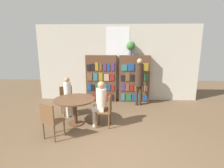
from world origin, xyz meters
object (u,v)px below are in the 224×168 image
at_px(bookshelf_right, 134,79).
at_px(chair_left_side, 67,99).
at_px(seated_reader_right, 100,101).
at_px(librarian_standing, 139,77).
at_px(bookshelf_left, 101,79).
at_px(flower_vase, 131,46).
at_px(reading_table, 75,103).
at_px(chair_far_side, 106,109).
at_px(seated_reader_left, 68,95).
at_px(chair_near_camera, 51,119).

distance_m(bookshelf_right, chair_left_side, 2.72).
height_order(bookshelf_right, seated_reader_right, bookshelf_right).
bearing_deg(chair_left_side, librarian_standing, 170.40).
bearing_deg(chair_left_side, bookshelf_left, -155.15).
bearing_deg(flower_vase, bookshelf_left, -179.75).
height_order(bookshelf_left, reading_table, bookshelf_left).
relative_size(chair_far_side, seated_reader_left, 0.73).
relative_size(chair_left_side, seated_reader_right, 0.71).
relative_size(bookshelf_right, chair_far_side, 2.02).
distance_m(bookshelf_left, seated_reader_left, 1.83).
xyz_separation_m(flower_vase, chair_near_camera, (-2.04, -3.03, -1.66)).
height_order(bookshelf_right, flower_vase, flower_vase).
height_order(chair_near_camera, seated_reader_right, seated_reader_right).
xyz_separation_m(bookshelf_left, bookshelf_right, (1.30, -0.00, -0.00)).
xyz_separation_m(chair_far_side, seated_reader_left, (-1.26, 0.71, 0.18)).
distance_m(bookshelf_left, flower_vase, 1.70).
relative_size(bookshelf_right, flower_vase, 3.49).
xyz_separation_m(chair_near_camera, chair_far_side, (1.26, 0.74, 0.00)).
distance_m(flower_vase, librarian_standing, 1.24).
bearing_deg(chair_near_camera, bookshelf_right, 77.75).
bearing_deg(chair_near_camera, chair_far_side, 54.00).
xyz_separation_m(reading_table, chair_left_side, (-0.46, 0.78, -0.11)).
relative_size(bookshelf_left, flower_vase, 3.49).
bearing_deg(reading_table, seated_reader_left, 120.27).
bearing_deg(bookshelf_left, reading_table, -103.61).
relative_size(flower_vase, seated_reader_right, 0.41).
height_order(flower_vase, chair_left_side, flower_vase).
distance_m(reading_table, chair_near_camera, 0.91).
bearing_deg(librarian_standing, reading_table, -139.32).
bearing_deg(bookshelf_right, librarian_standing, -74.20).
xyz_separation_m(flower_vase, librarian_standing, (0.30, -0.51, -1.09)).
xyz_separation_m(reading_table, seated_reader_right, (0.73, -0.07, 0.12)).
height_order(bookshelf_left, chair_left_side, bookshelf_left).
xyz_separation_m(chair_near_camera, chair_left_side, (-0.09, 1.61, 0.00)).
distance_m(bookshelf_left, seated_reader_right, 2.29).
bearing_deg(bookshelf_left, chair_left_side, -124.88).
bearing_deg(chair_far_side, seated_reader_left, 66.37).
xyz_separation_m(bookshelf_right, reading_table, (-1.83, -2.20, -0.29)).
distance_m(bookshelf_left, reading_table, 2.28).
distance_m(chair_near_camera, chair_far_side, 1.46).
bearing_deg(seated_reader_left, chair_left_side, -90.00).
height_order(seated_reader_right, librarian_standing, librarian_standing).
height_order(bookshelf_right, librarian_standing, bookshelf_right).
height_order(flower_vase, seated_reader_left, flower_vase).
relative_size(reading_table, chair_far_side, 1.25).
bearing_deg(seated_reader_left, bookshelf_left, -149.77).
distance_m(chair_far_side, librarian_standing, 2.16).
bearing_deg(chair_near_camera, bookshelf_left, 97.24).
relative_size(reading_table, seated_reader_left, 0.91).
distance_m(flower_vase, reading_table, 3.17).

